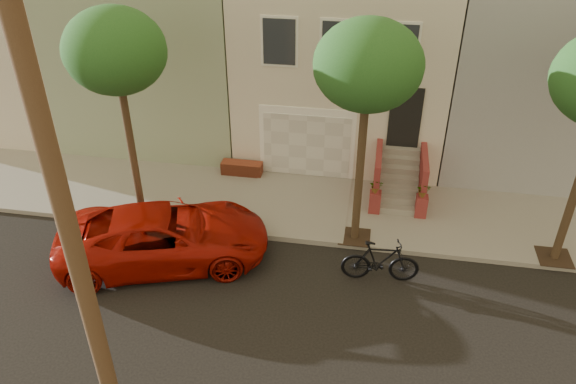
# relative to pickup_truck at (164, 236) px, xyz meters

# --- Properties ---
(ground) EXTENTS (90.00, 90.00, 0.00)m
(ground) POSITION_rel_pickup_truck_xyz_m (4.09, -2.20, -0.78)
(ground) COLOR black
(ground) RESTS_ON ground
(sidewalk) EXTENTS (40.00, 3.70, 0.15)m
(sidewalk) POSITION_rel_pickup_truck_xyz_m (4.09, 3.15, -0.71)
(sidewalk) COLOR gray
(sidewalk) RESTS_ON ground
(house_row) EXTENTS (33.10, 11.70, 7.00)m
(house_row) POSITION_rel_pickup_truck_xyz_m (4.09, 8.99, 2.86)
(house_row) COLOR #B9B09E
(house_row) RESTS_ON sidewalk
(tree_left) EXTENTS (2.70, 2.57, 6.30)m
(tree_left) POSITION_rel_pickup_truck_xyz_m (-1.41, 1.70, 4.47)
(tree_left) COLOR #2D2116
(tree_left) RESTS_ON sidewalk
(tree_mid) EXTENTS (2.70, 2.57, 6.30)m
(tree_mid) POSITION_rel_pickup_truck_xyz_m (5.09, 1.70, 4.47)
(tree_mid) COLOR #2D2116
(tree_mid) RESTS_ON sidewalk
(pickup_truck) EXTENTS (6.16, 4.19, 1.57)m
(pickup_truck) POSITION_rel_pickup_truck_xyz_m (0.00, 0.00, 0.00)
(pickup_truck) COLOR #9C1006
(pickup_truck) RESTS_ON ground
(motorcycle) EXTENTS (2.08, 0.75, 1.22)m
(motorcycle) POSITION_rel_pickup_truck_xyz_m (5.84, 0.13, -0.17)
(motorcycle) COLOR black
(motorcycle) RESTS_ON ground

